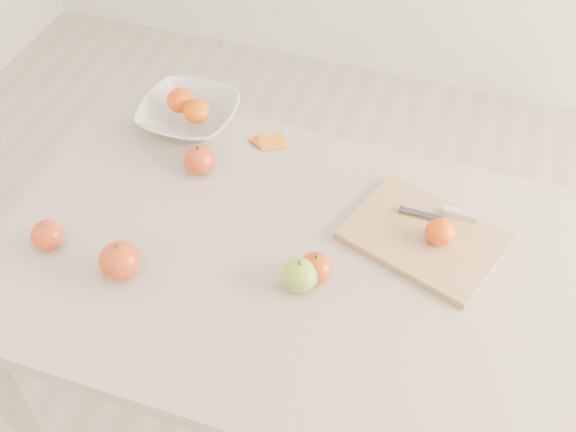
% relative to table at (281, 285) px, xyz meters
% --- Properties ---
extents(ground, '(3.50, 3.50, 0.00)m').
position_rel_table_xyz_m(ground, '(0.00, 0.00, -0.65)').
color(ground, '#C6B293').
rests_on(ground, ground).
extents(table, '(1.20, 0.80, 0.75)m').
position_rel_table_xyz_m(table, '(0.00, 0.00, 0.00)').
color(table, '#C8B397').
rests_on(table, ground).
extents(cutting_board, '(0.37, 0.32, 0.02)m').
position_rel_table_xyz_m(cutting_board, '(0.27, 0.14, 0.11)').
color(cutting_board, tan).
rests_on(cutting_board, table).
extents(board_tangerine, '(0.06, 0.06, 0.05)m').
position_rel_table_xyz_m(board_tangerine, '(0.30, 0.13, 0.14)').
color(board_tangerine, '#CC3B07').
rests_on(board_tangerine, cutting_board).
extents(fruit_bowl, '(0.24, 0.24, 0.06)m').
position_rel_table_xyz_m(fruit_bowl, '(-0.35, 0.33, 0.13)').
color(fruit_bowl, silver).
rests_on(fruit_bowl, table).
extents(bowl_tangerine_near, '(0.07, 0.07, 0.06)m').
position_rel_table_xyz_m(bowl_tangerine_near, '(-0.38, 0.34, 0.16)').
color(bowl_tangerine_near, '#DB5307').
rests_on(bowl_tangerine_near, fruit_bowl).
extents(bowl_tangerine_far, '(0.06, 0.06, 0.06)m').
position_rel_table_xyz_m(bowl_tangerine_far, '(-0.32, 0.32, 0.16)').
color(bowl_tangerine_far, '#CC5507').
rests_on(bowl_tangerine_far, fruit_bowl).
extents(orange_peel_a, '(0.07, 0.07, 0.01)m').
position_rel_table_xyz_m(orange_peel_a, '(-0.13, 0.32, 0.10)').
color(orange_peel_a, orange).
rests_on(orange_peel_a, table).
extents(orange_peel_b, '(0.06, 0.05, 0.01)m').
position_rel_table_xyz_m(orange_peel_b, '(-0.16, 0.32, 0.10)').
color(orange_peel_b, '#DF570F').
rests_on(orange_peel_b, table).
extents(paring_knife, '(0.17, 0.05, 0.01)m').
position_rel_table_xyz_m(paring_knife, '(0.32, 0.21, 0.12)').
color(paring_knife, silver).
rests_on(paring_knife, cutting_board).
extents(apple_green, '(0.08, 0.08, 0.07)m').
position_rel_table_xyz_m(apple_green, '(0.06, -0.06, 0.13)').
color(apple_green, '#5B9417').
rests_on(apple_green, table).
extents(apple_red_b, '(0.07, 0.07, 0.06)m').
position_rel_table_xyz_m(apple_red_b, '(-0.47, -0.13, 0.13)').
color(apple_red_b, maroon).
rests_on(apple_red_b, table).
extents(apple_red_c, '(0.08, 0.08, 0.08)m').
position_rel_table_xyz_m(apple_red_c, '(-0.29, -0.15, 0.14)').
color(apple_red_c, '#9E1101').
rests_on(apple_red_c, table).
extents(apple_red_a, '(0.07, 0.07, 0.07)m').
position_rel_table_xyz_m(apple_red_a, '(-0.26, 0.18, 0.13)').
color(apple_red_a, '#A11205').
rests_on(apple_red_a, table).
extents(apple_red_e, '(0.07, 0.07, 0.06)m').
position_rel_table_xyz_m(apple_red_e, '(0.09, -0.03, 0.13)').
color(apple_red_e, '#8B0D05').
rests_on(apple_red_e, table).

